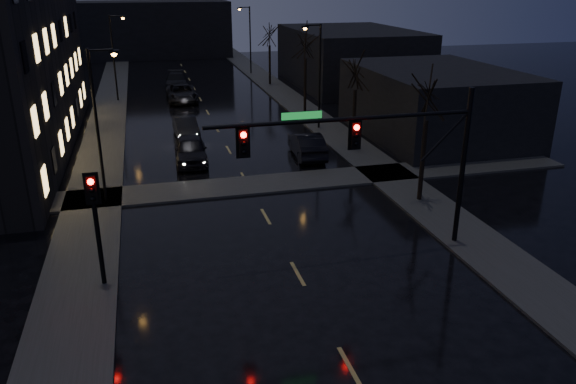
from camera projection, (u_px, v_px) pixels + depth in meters
sidewalk_left at (106, 126)px, 45.03m from camera, size 3.00×140.00×0.12m
sidewalk_right at (309, 114)px, 49.01m from camera, size 3.00×140.00×0.12m
sidewalk_cross at (249, 185)px, 32.10m from camera, size 40.00×3.00×0.12m
commercial_right_near at (434, 103)px, 41.64m from camera, size 10.00×14.00×5.00m
commercial_right_far at (350, 57)px, 61.70m from camera, size 12.00×18.00×6.00m
far_block at (154, 29)px, 83.79m from camera, size 22.00×10.00×8.00m
signal_mast at (383, 144)px, 22.69m from camera, size 11.11×0.41×7.00m
signal_pole_left at (95, 214)px, 20.69m from camera, size 0.35×0.41×4.53m
tree_near at (429, 85)px, 27.80m from camera, size 3.52×3.52×8.08m
tree_mid_a at (356, 64)px, 36.98m from camera, size 3.30×3.30×7.58m
tree_mid_b at (306, 35)px, 47.55m from camera, size 3.74×3.74×8.59m
tree_far at (269, 29)px, 60.41m from camera, size 3.43×3.43×7.88m
streetlight_l_near at (100, 114)px, 28.18m from camera, size 1.53×0.28×8.00m
streetlight_l_far at (115, 51)px, 52.60m from camera, size 1.53×0.28×8.00m
streetlight_r_mid at (317, 68)px, 42.59m from camera, size 1.53×0.28×8.00m
streetlight_r_far at (248, 34)px, 67.91m from camera, size 1.53×0.28×8.00m
oncoming_car_a at (190, 150)px, 35.99m from camera, size 2.24×5.09×1.71m
oncoming_car_b at (186, 127)px, 41.83m from camera, size 1.79×4.58×1.48m
oncoming_car_c at (182, 93)px, 53.84m from camera, size 2.81×5.98×1.65m
oncoming_car_d at (176, 80)px, 60.56m from camera, size 2.78×5.84×1.64m
lead_car at (307, 145)px, 37.12m from camera, size 2.11×5.12×1.65m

